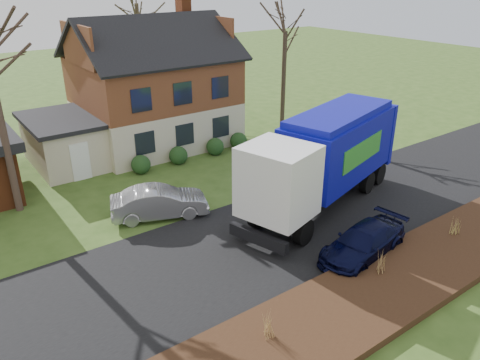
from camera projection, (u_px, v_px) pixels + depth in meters
ground at (265, 239)px, 20.02m from camera, size 120.00×120.00×0.00m
road at (265, 238)px, 20.01m from camera, size 80.00×7.00×0.02m
mulch_verge at (362, 300)px, 16.04m from camera, size 80.00×3.50×0.30m
main_house at (147, 83)px, 29.43m from camera, size 12.95×8.95×9.26m
garbage_truck at (326, 154)px, 21.99m from camera, size 10.82×5.58×4.48m
silver_sedan at (159, 202)px, 21.54m from camera, size 4.66×3.00×1.45m
navy_wagon at (363, 243)px, 18.53m from camera, size 4.58×2.37×1.27m
tree_front_east at (286, 14)px, 30.80m from camera, size 3.49×3.49×9.70m
grass_clump_west at (268, 323)px, 14.11m from camera, size 0.35×0.28×0.92m
grass_clump_mid at (382, 262)px, 17.10m from camera, size 0.32×0.26×0.90m
grass_clump_east at (456, 226)px, 19.63m from camera, size 0.30×0.25×0.76m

